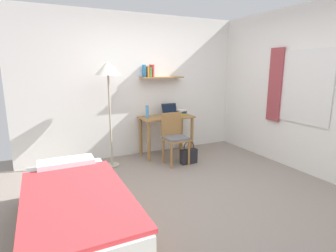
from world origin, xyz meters
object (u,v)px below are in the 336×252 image
object	(u,v)px
desk_chair	(175,136)
water_bottle	(147,112)
standing_lamp	(108,74)
laptop	(170,113)
desk	(166,124)
bed	(76,212)
handbag	(189,156)
book_stack	(181,112)

from	to	relation	value
desk_chair	water_bottle	distance (m)	0.68
desk_chair	standing_lamp	size ratio (longest dim) A/B	0.50
laptop	desk	bearing A→B (deg)	-159.13
bed	laptop	world-z (taller)	laptop
laptop	desk_chair	bearing A→B (deg)	-108.76
bed	laptop	bearing A→B (deg)	43.99
standing_lamp	handbag	size ratio (longest dim) A/B	4.30
desk	standing_lamp	bearing A→B (deg)	-172.26
water_bottle	handbag	distance (m)	1.08
desk	water_bottle	size ratio (longest dim) A/B	4.38
book_stack	handbag	size ratio (longest dim) A/B	0.54
desk_chair	standing_lamp	xyz separation A→B (m)	(-1.02, 0.33, 1.06)
handbag	bed	bearing A→B (deg)	-147.89
bed	book_stack	world-z (taller)	book_stack
desk	desk_chair	world-z (taller)	desk_chair
bed	handbag	world-z (taller)	bed
desk_chair	standing_lamp	bearing A→B (deg)	162.03
bed	handbag	bearing A→B (deg)	32.11
handbag	desk_chair	bearing A→B (deg)	148.20
laptop	water_bottle	xyz separation A→B (m)	(-0.49, -0.04, 0.05)
desk	standing_lamp	distance (m)	1.46
desk	desk_chair	bearing A→B (deg)	-98.39
laptop	book_stack	world-z (taller)	laptop
water_bottle	standing_lamp	bearing A→B (deg)	-168.29
bed	desk	size ratio (longest dim) A/B	2.06
book_stack	desk_chair	bearing A→B (deg)	-127.82
desk	laptop	distance (m)	0.24
laptop	water_bottle	bearing A→B (deg)	-175.14
water_bottle	handbag	xyz separation A→B (m)	(0.52, -0.61, -0.72)
desk	handbag	size ratio (longest dim) A/B	2.40
desk	handbag	bearing A→B (deg)	-76.96
bed	handbag	size ratio (longest dim) A/B	4.94
desk	standing_lamp	size ratio (longest dim) A/B	0.56
bed	desk_chair	xyz separation A→B (m)	(1.82, 1.41, 0.25)
desk_chair	book_stack	distance (m)	0.73
desk	laptop	world-z (taller)	laptop
desk_chair	handbag	bearing A→B (deg)	-31.80
handbag	desk	bearing A→B (deg)	103.04
desk	book_stack	size ratio (longest dim) A/B	4.46
book_stack	water_bottle	bearing A→B (deg)	-176.90
desk_chair	standing_lamp	world-z (taller)	standing_lamp
desk	book_stack	distance (m)	0.39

